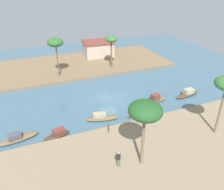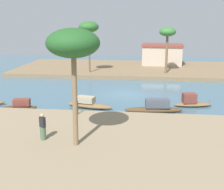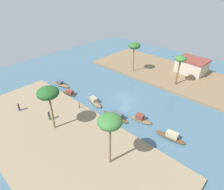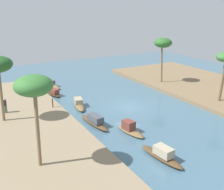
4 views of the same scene
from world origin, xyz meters
TOP-DOWN VIEW (x-y plane):
  - river_water at (0.00, 0.00)m, footprint 68.15×68.15m
  - riverbank_left at (0.00, -15.70)m, footprint 36.75×15.74m
  - riverbank_right at (0.00, 15.70)m, footprint 36.75×15.74m
  - sampan_open_hull at (-9.27, -6.92)m, footprint 3.41×1.63m
  - sampan_foreground at (-3.15, -5.55)m, footprint 4.51×2.02m
  - sampan_upstream_small at (2.89, -6.25)m, footprint 5.23×1.50m
  - sampan_near_left_bank at (6.37, -3.90)m, footprint 3.76×1.64m
  - person_by_mooring at (-4.45, -14.25)m, footprint 0.51×0.51m
  - mooring_post at (-3.44, -8.90)m, footprint 0.14×0.14m
  - palm_tree_left_near at (-2.16, -14.74)m, footprint 3.10×3.10m
  - palm_tree_right_tall at (4.91, 11.32)m, footprint 2.34×2.34m
  - palm_tree_right_short at (-6.08, 10.25)m, footprint 2.82×2.82m
  - riverside_building at (4.73, 19.56)m, footprint 7.14×5.95m

SIDE VIEW (x-z plane):
  - river_water at x=0.00m, z-range 0.00..0.00m
  - riverbank_left at x=0.00m, z-range 0.00..0.50m
  - riverbank_right at x=0.00m, z-range 0.00..0.50m
  - sampan_open_hull at x=-9.27m, z-range -0.13..0.93m
  - sampan_foreground at x=-3.15m, z-range -0.14..0.94m
  - sampan_near_left_bank at x=6.37m, z-range -0.19..1.08m
  - sampan_upstream_small at x=2.89m, z-range -0.15..1.10m
  - mooring_post at x=-3.44m, z-range 0.50..1.64m
  - person_by_mooring at x=-4.45m, z-range 0.36..2.12m
  - riverside_building at x=4.73m, z-range 0.51..3.89m
  - palm_tree_right_tall at x=4.91m, z-range 2.80..9.24m
  - palm_tree_left_near at x=-2.16m, z-range 3.07..10.15m
  - palm_tree_right_short at x=-6.08m, z-range 3.24..10.47m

